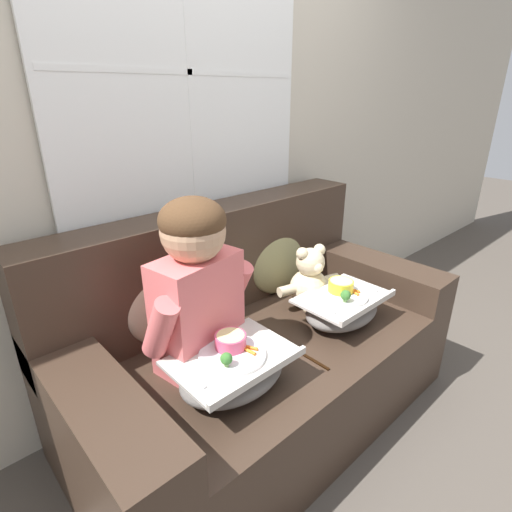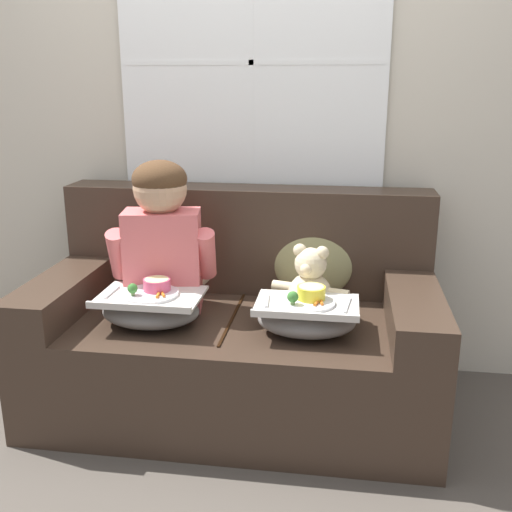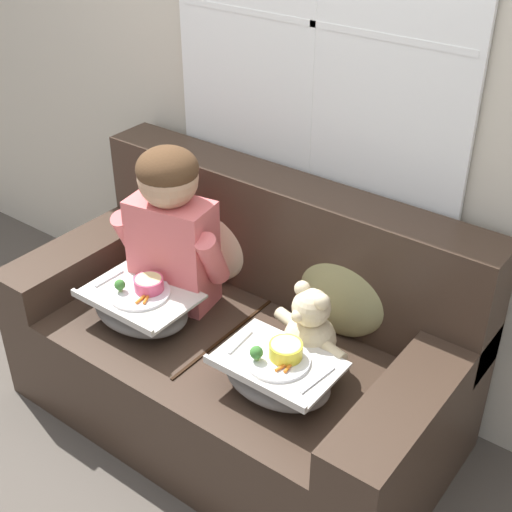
{
  "view_description": "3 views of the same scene",
  "coord_description": "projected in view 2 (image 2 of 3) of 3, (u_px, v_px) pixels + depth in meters",
  "views": [
    {
      "loc": [
        -1.06,
        -1.08,
        1.46
      ],
      "look_at": [
        0.06,
        0.13,
        0.77
      ],
      "focal_mm": 28.0,
      "sensor_mm": 36.0,
      "label": 1
    },
    {
      "loc": [
        0.46,
        -2.43,
        1.45
      ],
      "look_at": [
        0.09,
        0.06,
        0.71
      ],
      "focal_mm": 42.0,
      "sensor_mm": 36.0,
      "label": 2
    },
    {
      "loc": [
        1.39,
        -1.69,
        2.18
      ],
      "look_at": [
        0.01,
        0.13,
        0.74
      ],
      "focal_mm": 50.0,
      "sensor_mm": 36.0,
      "label": 3
    }
  ],
  "objects": [
    {
      "name": "ground_plane",
      "position": [
        236.0,
        405.0,
        2.78
      ],
      "size": [
        14.0,
        14.0,
        0.0
      ],
      "primitive_type": "plane",
      "color": "#4C443D"
    },
    {
      "name": "wall_back_with_window",
      "position": [
        253.0,
        110.0,
        2.92
      ],
      "size": [
        8.0,
        0.08,
        2.6
      ],
      "color": "beige",
      "rests_on": "ground_plane"
    },
    {
      "name": "couch",
      "position": [
        238.0,
        331.0,
        2.75
      ],
      "size": [
        1.75,
        0.93,
        0.96
      ],
      "color": "#38281E",
      "rests_on": "ground_plane"
    },
    {
      "name": "throw_pillow_behind_child",
      "position": [
        178.0,
        252.0,
        2.9
      ],
      "size": [
        0.42,
        0.2,
        0.43
      ],
      "color": "#C1B293",
      "rests_on": "couch"
    },
    {
      "name": "throw_pillow_behind_teddy",
      "position": [
        314.0,
        257.0,
        2.81
      ],
      "size": [
        0.4,
        0.19,
        0.41
      ],
      "color": "#898456",
      "rests_on": "couch"
    },
    {
      "name": "child_figure",
      "position": [
        162.0,
        229.0,
        2.63
      ],
      "size": [
        0.49,
        0.26,
        0.67
      ],
      "color": "#DB6666",
      "rests_on": "couch"
    },
    {
      "name": "teddy_bear",
      "position": [
        310.0,
        286.0,
        2.6
      ],
      "size": [
        0.35,
        0.25,
        0.32
      ],
      "color": "beige",
      "rests_on": "couch"
    },
    {
      "name": "lap_tray_child",
      "position": [
        151.0,
        308.0,
        2.52
      ],
      "size": [
        0.43,
        0.31,
        0.19
      ],
      "color": "slate",
      "rests_on": "child_figure"
    },
    {
      "name": "lap_tray_teddy",
      "position": [
        307.0,
        316.0,
        2.43
      ],
      "size": [
        0.42,
        0.29,
        0.2
      ],
      "color": "slate",
      "rests_on": "teddy_bear"
    }
  ]
}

